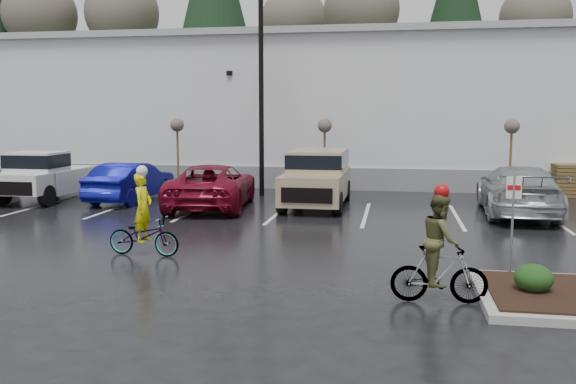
% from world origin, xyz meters
% --- Properties ---
extents(ground, '(120.00, 120.00, 0.00)m').
position_xyz_m(ground, '(0.00, 0.00, 0.00)').
color(ground, black).
rests_on(ground, ground).
extents(warehouse, '(60.50, 15.50, 7.20)m').
position_xyz_m(warehouse, '(0.00, 21.99, 3.65)').
color(warehouse, silver).
rests_on(warehouse, ground).
extents(wooded_ridge, '(80.00, 25.00, 6.00)m').
position_xyz_m(wooded_ridge, '(0.00, 45.00, 3.00)').
color(wooded_ridge, '#273D19').
rests_on(wooded_ridge, ground).
extents(lamppost, '(0.50, 1.00, 9.22)m').
position_xyz_m(lamppost, '(-4.00, 12.00, 5.69)').
color(lamppost, black).
rests_on(lamppost, ground).
extents(sapling_west, '(0.60, 0.60, 3.20)m').
position_xyz_m(sapling_west, '(-8.00, 13.00, 2.73)').
color(sapling_west, '#4D3B1F').
rests_on(sapling_west, ground).
extents(sapling_mid, '(0.60, 0.60, 3.20)m').
position_xyz_m(sapling_mid, '(-1.50, 13.00, 2.73)').
color(sapling_mid, '#4D3B1F').
rests_on(sapling_mid, ground).
extents(sapling_east, '(0.60, 0.60, 3.20)m').
position_xyz_m(sapling_east, '(6.00, 13.00, 2.73)').
color(sapling_east, '#4D3B1F').
rests_on(sapling_east, ground).
extents(pallet_stack_a, '(1.20, 1.20, 1.35)m').
position_xyz_m(pallet_stack_a, '(8.50, 14.00, 0.68)').
color(pallet_stack_a, '#4D3B1F').
rests_on(pallet_stack_a, ground).
extents(shrub_a, '(0.70, 0.70, 0.52)m').
position_xyz_m(shrub_a, '(4.00, -1.00, 0.41)').
color(shrub_a, black).
rests_on(shrub_a, curb_island).
extents(fire_lane_sign, '(0.30, 0.05, 2.20)m').
position_xyz_m(fire_lane_sign, '(3.80, 0.20, 1.41)').
color(fire_lane_sign, gray).
rests_on(fire_lane_sign, ground).
extents(pickup_white, '(2.10, 5.20, 1.96)m').
position_xyz_m(pickup_white, '(-12.04, 9.52, 0.98)').
color(pickup_white, silver).
rests_on(pickup_white, ground).
extents(car_blue, '(1.94, 4.73, 1.52)m').
position_xyz_m(car_blue, '(-8.69, 9.62, 0.76)').
color(car_blue, '#0B0F7F').
rests_on(car_blue, ground).
extents(car_red, '(3.22, 5.95, 1.59)m').
position_xyz_m(car_red, '(-5.11, 8.65, 0.79)').
color(car_red, maroon).
rests_on(car_red, ground).
extents(suv_tan, '(2.20, 5.10, 2.06)m').
position_xyz_m(suv_tan, '(-1.39, 9.51, 1.03)').
color(suv_tan, tan).
rests_on(suv_tan, ground).
extents(car_far_silver, '(2.60, 5.87, 1.68)m').
position_xyz_m(car_far_silver, '(5.55, 8.83, 0.84)').
color(car_far_silver, '#A8ACB0').
rests_on(car_far_silver, ground).
extents(cyclist_hivis, '(1.85, 0.74, 2.20)m').
position_xyz_m(cyclist_hivis, '(-4.53, 1.12, 0.68)').
color(cyclist_hivis, '#3F3F44').
rests_on(cyclist_hivis, ground).
extents(cyclist_olive, '(1.70, 0.82, 2.19)m').
position_xyz_m(cyclist_olive, '(2.26, -1.46, 0.81)').
color(cyclist_olive, '#3F3F44').
rests_on(cyclist_olive, ground).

